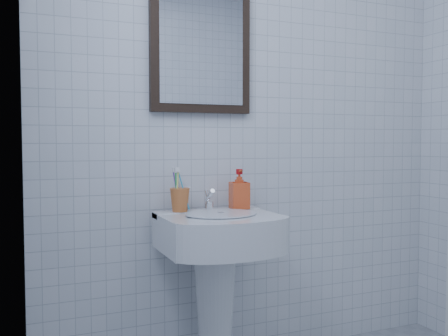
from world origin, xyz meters
name	(u,v)px	position (x,y,z in m)	size (l,w,h in m)	color
wall_back	(255,112)	(0.00, 1.20, 1.25)	(2.20, 0.02, 2.50)	silver
wall_left	(30,67)	(-1.10, 0.00, 1.25)	(0.02, 2.40, 2.50)	silver
washbasin	(217,268)	(-0.30, 0.98, 0.53)	(0.51, 0.37, 0.79)	white
faucet	(209,202)	(-0.30, 1.08, 0.82)	(0.04, 0.09, 0.10)	silver
toothbrush_cup	(180,200)	(-0.44, 1.09, 0.84)	(0.09, 0.09, 0.11)	#BF632D
soap_dispenser	(239,189)	(-0.14, 1.08, 0.88)	(0.08, 0.09, 0.19)	red
wall_mirror	(201,48)	(-0.30, 1.18, 1.55)	(0.50, 0.04, 0.62)	black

